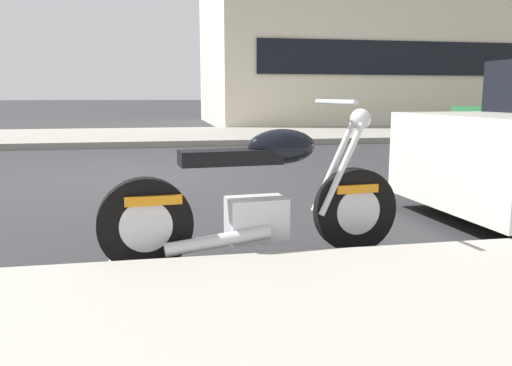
% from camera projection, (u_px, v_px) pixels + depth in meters
% --- Properties ---
extents(ground_plane, '(260.00, 260.00, 0.00)m').
position_uv_depth(ground_plane, '(137.00, 177.00, 7.30)').
color(ground_plane, '#28282B').
extents(parking_stall_stripe, '(0.12, 2.20, 0.01)m').
position_uv_depth(parking_stall_stripe, '(120.00, 250.00, 3.85)').
color(parking_stall_stripe, silver).
rests_on(parking_stall_stripe, ground).
extents(parked_motorcycle, '(2.12, 0.62, 1.11)m').
position_uv_depth(parked_motorcycle, '(260.00, 201.00, 3.55)').
color(parked_motorcycle, black).
rests_on(parked_motorcycle, ground).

